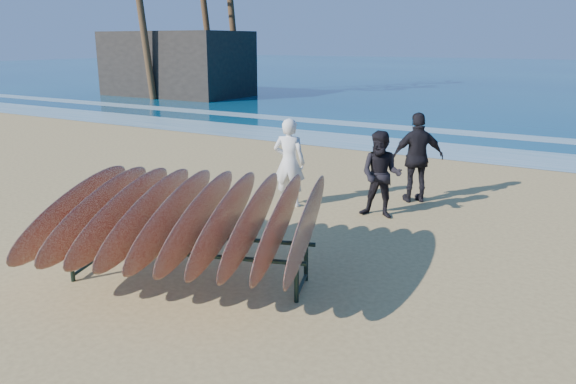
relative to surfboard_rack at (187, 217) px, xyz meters
name	(u,v)px	position (x,y,z in m)	size (l,w,h in m)	color
ground	(257,273)	(0.62, 0.65, -0.88)	(120.00, 120.00, 0.00)	tan
foam_near	(455,151)	(0.62, 10.65, -0.87)	(160.00, 160.00, 0.00)	white
foam_far	(483,134)	(0.62, 14.15, -0.87)	(160.00, 160.00, 0.00)	white
surfboard_rack	(187,217)	(0.00, 0.00, 0.00)	(3.94, 3.77, 1.39)	black
person_white	(289,163)	(-0.67, 3.65, -0.04)	(0.61, 0.40, 1.66)	white
person_dark_a	(381,175)	(1.08, 3.86, -0.11)	(0.75, 0.58, 1.53)	black
person_dark_b	(417,158)	(1.29, 5.16, -0.01)	(1.01, 0.42, 1.73)	black
building	(177,64)	(-17.52, 19.49, 0.89)	(7.96, 4.42, 3.54)	#2D2823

